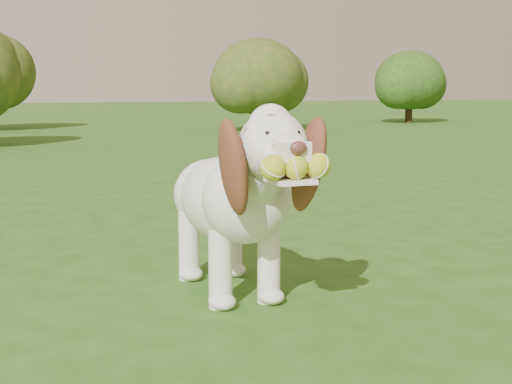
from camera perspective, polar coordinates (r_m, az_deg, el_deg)
name	(u,v)px	position (r m, az deg, el deg)	size (l,w,h in m)	color
ground	(142,350)	(2.45, -9.08, -12.36)	(80.00, 80.00, 0.00)	#274F16
dog	(234,194)	(2.92, -1.76, -0.20)	(0.43, 1.24, 0.81)	white
shrub_h	(410,80)	(18.13, 12.19, 8.73)	(1.70, 1.70, 1.77)	#382314
shrub_f	(258,76)	(14.29, 0.16, 9.23)	(1.77, 1.77, 1.84)	#382314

